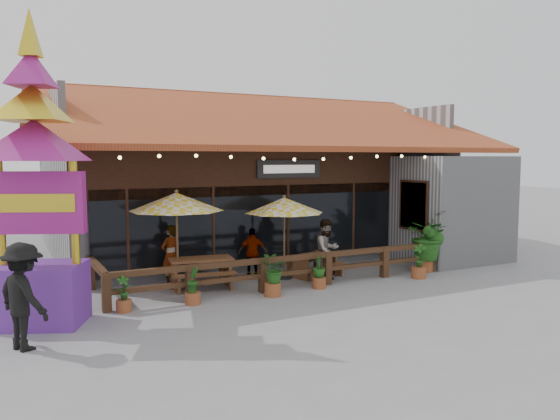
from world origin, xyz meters
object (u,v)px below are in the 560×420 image
umbrella_right (284,206)px  thai_sign_tower (35,149)px  umbrella_left (177,202)px  pedestrian (23,296)px  picnic_table_left (201,268)px  picnic_table_right (315,261)px  tropical_plant (425,237)px

umbrella_right → thai_sign_tower: 7.02m
umbrella_left → pedestrian: umbrella_left is taller
picnic_table_left → thai_sign_tower: (-4.14, -1.63, 3.19)m
thai_sign_tower → pedestrian: 3.15m
umbrella_left → picnic_table_right: bearing=-6.0°
umbrella_left → umbrella_right: bearing=-5.0°
thai_sign_tower → pedestrian: thai_sign_tower is taller
umbrella_left → picnic_table_left: 1.91m
thai_sign_tower → pedestrian: bearing=-104.2°
umbrella_right → picnic_table_right: size_ratio=1.71×
tropical_plant → umbrella_right: bearing=165.9°
picnic_table_right → pedestrian: 8.54m
picnic_table_right → tropical_plant: 3.62m
picnic_table_right → tropical_plant: size_ratio=0.88×
umbrella_left → umbrella_right: umbrella_left is taller
umbrella_right → picnic_table_right: 1.96m
picnic_table_right → pedestrian: pedestrian is taller
picnic_table_left → pedestrian: 5.53m
umbrella_left → picnic_table_left: (0.60, -0.18, -1.81)m
picnic_table_left → thai_sign_tower: bearing=-158.5°
umbrella_left → umbrella_right: size_ratio=1.15×
thai_sign_tower → pedestrian: size_ratio=3.53×
picnic_table_left → thai_sign_tower: 5.47m
picnic_table_left → picnic_table_right: (3.49, -0.25, -0.09)m
pedestrian → umbrella_right: bearing=-94.9°
umbrella_right → thai_sign_tower: bearing=-167.0°
umbrella_left → picnic_table_left: size_ratio=1.74×
umbrella_right → picnic_table_left: bearing=177.9°
pedestrian → picnic_table_left: bearing=-83.5°
picnic_table_right → pedestrian: (-8.01, -2.90, 0.54)m
picnic_table_right → umbrella_right: bearing=170.7°
picnic_table_right → pedestrian: size_ratio=0.84×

